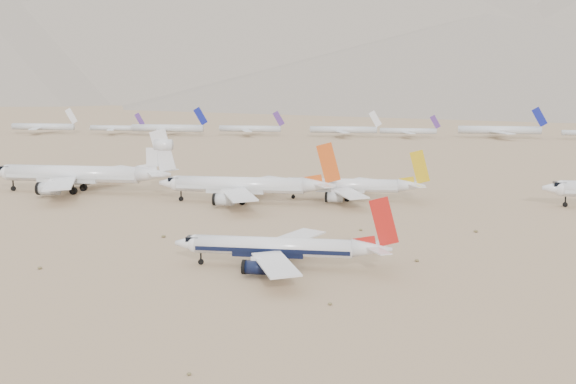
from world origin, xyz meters
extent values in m
plane|color=#907453|center=(0.00, 0.00, 0.00)|extent=(7000.00, 7000.00, 0.00)
cylinder|color=white|center=(-1.99, -6.98, 3.99)|extent=(29.35, 3.47, 3.47)
cube|color=black|center=(-1.99, -6.98, 3.56)|extent=(28.76, 3.52, 0.78)
sphere|color=white|center=(-16.66, -6.98, 3.99)|extent=(3.47, 3.47, 3.47)
cube|color=black|center=(-17.18, -6.98, 4.94)|extent=(2.43, 2.25, 0.87)
cone|color=white|center=(16.15, -6.98, 4.25)|extent=(7.34, 3.47, 3.47)
cube|color=white|center=(0.28, -17.28, 3.38)|extent=(11.33, 17.86, 0.54)
cube|color=white|center=(17.58, -10.36, 4.68)|extent=(4.66, 6.09, 0.21)
cylinder|color=black|center=(-3.62, -14.20, 1.82)|extent=(4.08, 2.50, 2.50)
cube|color=white|center=(0.28, 3.31, 3.38)|extent=(11.33, 17.86, 0.54)
cube|color=white|center=(17.58, -3.61, 4.68)|extent=(4.66, 6.09, 0.21)
cylinder|color=black|center=(-3.62, 0.23, 1.82)|extent=(4.08, 2.50, 2.50)
cube|color=#B31813|center=(18.19, -6.98, 9.31)|extent=(5.56, 0.28, 9.17)
cylinder|color=black|center=(-15.79, -6.98, 0.52)|extent=(1.04, 0.43, 1.04)
cylinder|color=black|center=(-0.76, -9.41, 0.73)|extent=(1.46, 0.87, 1.46)
cylinder|color=black|center=(-0.76, -4.56, 0.73)|extent=(1.46, 0.87, 1.46)
sphere|color=white|center=(64.27, 68.67, 5.12)|extent=(4.46, 4.46, 4.46)
cube|color=black|center=(63.60, 68.67, 6.35)|extent=(3.12, 2.90, 1.11)
cylinder|color=black|center=(65.39, 68.67, 0.67)|extent=(1.34, 0.56, 1.34)
cylinder|color=white|center=(4.61, 70.72, 4.37)|extent=(31.24, 3.80, 3.80)
cube|color=silver|center=(4.61, 70.72, 3.89)|extent=(30.62, 3.85, 0.85)
sphere|color=white|center=(-11.01, 70.72, 4.37)|extent=(3.80, 3.80, 3.80)
cube|color=black|center=(-11.58, 70.72, 5.41)|extent=(2.66, 2.47, 0.95)
cone|color=white|center=(23.92, 70.72, 4.65)|extent=(7.81, 3.80, 3.80)
cube|color=white|center=(7.03, 59.71, 3.70)|extent=(12.07, 19.01, 0.59)
cube|color=white|center=(25.44, 67.12, 5.13)|extent=(4.96, 6.48, 0.23)
cylinder|color=silver|center=(2.88, 62.99, 1.99)|extent=(4.34, 2.73, 2.73)
cube|color=white|center=(7.03, 81.73, 3.70)|extent=(12.07, 19.01, 0.59)
cube|color=white|center=(25.44, 74.33, 5.13)|extent=(4.96, 6.48, 0.23)
cylinder|color=silver|center=(2.88, 78.45, 1.99)|extent=(4.34, 2.73, 2.73)
cube|color=gold|center=(26.09, 70.72, 10.06)|extent=(5.92, 0.30, 9.76)
cylinder|color=black|center=(-10.06, 70.72, 0.57)|extent=(1.14, 0.47, 1.14)
cylinder|color=black|center=(5.91, 68.07, 0.80)|extent=(1.59, 0.95, 1.59)
cylinder|color=black|center=(5.91, 73.38, 0.80)|extent=(1.59, 0.95, 1.59)
cylinder|color=white|center=(-23.97, 61.40, 5.13)|extent=(36.53, 4.47, 4.47)
cube|color=silver|center=(-23.97, 61.40, 4.58)|extent=(35.80, 4.53, 1.00)
sphere|color=white|center=(-42.23, 61.40, 5.13)|extent=(4.47, 4.47, 4.47)
cube|color=black|center=(-42.90, 61.40, 6.36)|extent=(3.13, 2.90, 1.12)
cone|color=white|center=(-1.39, 61.40, 5.47)|extent=(9.13, 4.47, 4.47)
cube|color=white|center=(-21.15, 48.51, 4.35)|extent=(14.11, 22.23, 0.69)
cube|color=white|center=(0.39, 57.18, 6.03)|extent=(5.80, 7.58, 0.27)
cylinder|color=silver|center=(-26.00, 52.35, 2.34)|extent=(5.07, 3.21, 3.21)
cube|color=white|center=(-21.15, 74.29, 4.35)|extent=(14.11, 22.23, 0.69)
cube|color=white|center=(0.39, 65.62, 6.03)|extent=(5.80, 7.58, 0.27)
cylinder|color=silver|center=(-26.00, 70.45, 2.34)|extent=(5.07, 3.21, 3.21)
cube|color=#CB4C16|center=(1.15, 61.40, 11.80)|extent=(6.92, 0.36, 11.41)
cylinder|color=black|center=(-41.12, 61.40, 0.67)|extent=(1.34, 0.56, 1.34)
cylinder|color=black|center=(-22.45, 58.28, 0.94)|extent=(1.88, 1.12, 1.88)
cylinder|color=black|center=(-22.45, 64.53, 0.94)|extent=(1.88, 1.12, 1.88)
cylinder|color=white|center=(-78.83, 71.59, 5.82)|extent=(42.29, 5.06, 5.06)
cube|color=silver|center=(-78.83, 71.59, 5.19)|extent=(41.45, 5.14, 1.14)
sphere|color=white|center=(-99.98, 71.59, 5.82)|extent=(5.06, 5.06, 5.06)
cube|color=black|center=(-100.74, 71.59, 7.22)|extent=(3.54, 3.29, 1.27)
cone|color=white|center=(-52.69, 71.59, 6.20)|extent=(10.57, 5.06, 5.06)
cube|color=white|center=(-75.56, 56.73, 4.94)|extent=(16.33, 25.74, 0.79)
cube|color=white|center=(-50.64, 66.72, 6.84)|extent=(6.71, 8.78, 0.30)
cylinder|color=silver|center=(-81.18, 61.17, 2.65)|extent=(5.87, 3.65, 3.65)
cube|color=white|center=(-75.56, 86.46, 4.94)|extent=(16.33, 25.74, 0.79)
cube|color=white|center=(-50.64, 76.46, 6.84)|extent=(6.71, 8.78, 0.30)
cylinder|color=silver|center=(-81.18, 82.02, 2.65)|extent=(5.87, 3.65, 3.65)
cube|color=white|center=(-49.76, 71.59, 13.51)|extent=(8.02, 0.41, 13.21)
cylinder|color=white|center=(-49.46, 71.59, 15.14)|extent=(5.29, 3.28, 3.28)
cylinder|color=black|center=(-98.71, 71.59, 0.76)|extent=(1.52, 0.63, 1.52)
cylinder|color=black|center=(-77.07, 68.05, 1.06)|extent=(2.13, 1.27, 2.13)
cylinder|color=black|center=(-77.07, 75.14, 1.06)|extent=(2.13, 1.27, 2.13)
cylinder|color=silver|center=(-207.66, 298.70, 4.46)|extent=(41.79, 4.13, 4.13)
cube|color=white|center=(-188.00, 298.70, 11.45)|extent=(8.32, 0.41, 10.48)
cube|color=silver|center=(-207.66, 287.89, 3.85)|extent=(11.01, 19.24, 0.41)
cube|color=silver|center=(-207.66, 309.52, 3.85)|extent=(11.01, 19.24, 0.41)
cylinder|color=silver|center=(-158.55, 299.30, 4.07)|extent=(33.77, 3.34, 3.34)
cube|color=#502D7B|center=(-142.66, 299.30, 9.71)|extent=(6.73, 0.33, 8.47)
cube|color=silver|center=(-158.55, 290.56, 3.57)|extent=(8.90, 15.54, 0.33)
cube|color=silver|center=(-158.55, 308.04, 3.57)|extent=(8.90, 15.54, 0.33)
cylinder|color=silver|center=(-123.32, 295.44, 4.64)|extent=(45.41, 4.49, 4.49)
cube|color=navy|center=(-101.95, 295.44, 12.23)|extent=(9.04, 0.45, 11.39)
cube|color=silver|center=(-123.32, 283.69, 3.97)|extent=(11.96, 20.90, 0.45)
cube|color=silver|center=(-123.32, 307.19, 3.97)|extent=(11.96, 20.90, 0.45)
cylinder|color=silver|center=(-72.72, 303.42, 4.30)|extent=(38.42, 3.80, 3.80)
cube|color=#502D7B|center=(-54.64, 303.42, 10.72)|extent=(7.65, 0.38, 9.64)
cube|color=silver|center=(-72.72, 293.47, 3.73)|extent=(10.12, 17.69, 0.38)
cube|color=silver|center=(-72.72, 313.36, 3.73)|extent=(10.12, 17.69, 0.38)
cylinder|color=silver|center=(-14.62, 301.81, 4.40)|extent=(40.49, 4.00, 4.00)
cube|color=white|center=(4.43, 301.81, 11.17)|extent=(8.06, 0.40, 10.16)
cube|color=silver|center=(-14.62, 291.33, 3.80)|extent=(10.67, 18.64, 0.40)
cube|color=silver|center=(-14.62, 312.29, 3.80)|extent=(10.67, 18.64, 0.40)
cylinder|color=silver|center=(24.07, 301.98, 4.06)|extent=(33.52, 3.31, 3.31)
cube|color=#502D7B|center=(39.85, 301.98, 9.66)|extent=(6.68, 0.33, 8.41)
cube|color=silver|center=(24.07, 293.30, 3.56)|extent=(8.83, 15.43, 0.33)
cube|color=silver|center=(24.07, 310.66, 3.56)|extent=(8.83, 15.43, 0.33)
cylinder|color=silver|center=(77.69, 308.66, 4.76)|extent=(47.84, 4.73, 4.73)
cube|color=navy|center=(100.20, 308.66, 12.75)|extent=(9.53, 0.47, 12.00)
cube|color=silver|center=(77.69, 296.28, 4.05)|extent=(12.60, 22.02, 0.47)
cube|color=silver|center=(77.69, 321.04, 4.05)|extent=(12.60, 22.02, 0.47)
cone|color=slate|center=(-800.00, 1560.00, 150.00)|extent=(1800.00, 1800.00, 300.00)
cone|color=slate|center=(200.00, 1480.00, 120.00)|extent=(1824.00, 1824.00, 240.00)
cone|color=slate|center=(-700.00, 1100.00, 47.50)|extent=(855.00, 855.00, 95.00)
cone|color=slate|center=(150.00, 1100.00, 70.00)|extent=(1260.00, 1260.00, 140.00)
ellipsoid|color=brown|center=(-44.10, -14.90, 0.25)|extent=(0.84, 0.84, 0.46)
ellipsoid|color=brown|center=(-30.40, 14.40, 0.29)|extent=(0.98, 0.98, 0.54)
ellipsoid|color=brown|center=(-3.00, -57.00, 0.17)|extent=(0.56, 0.56, 0.31)
ellipsoid|color=brown|center=(10.70, -27.70, 0.21)|extent=(0.70, 0.70, 0.39)
ellipsoid|color=brown|center=(24.40, 1.60, 0.25)|extent=(0.84, 0.84, 0.46)
ellipsoid|color=brown|center=(38.10, 30.90, 0.29)|extent=(0.98, 0.98, 0.54)
ellipsoid|color=brown|center=(12.10, 28.55, 0.24)|extent=(0.79, 0.79, 0.44)
camera|label=1|loc=(21.22, -134.66, 34.43)|focal=45.00mm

